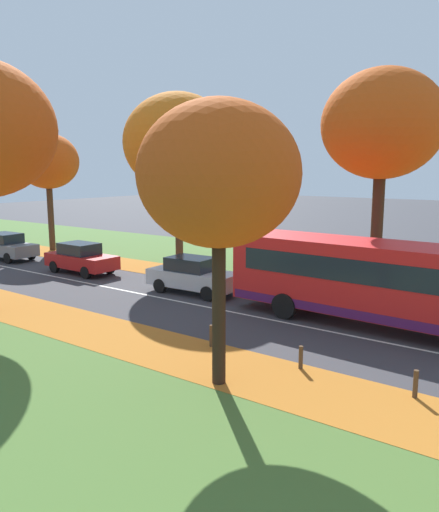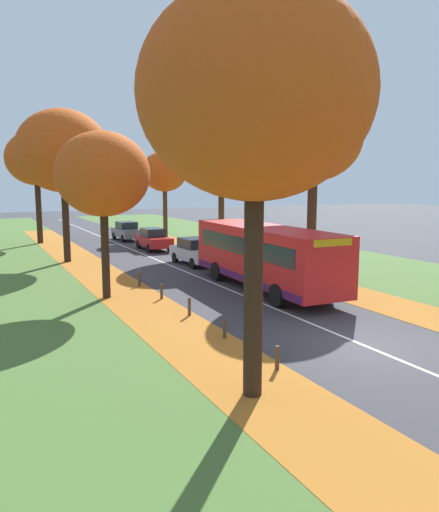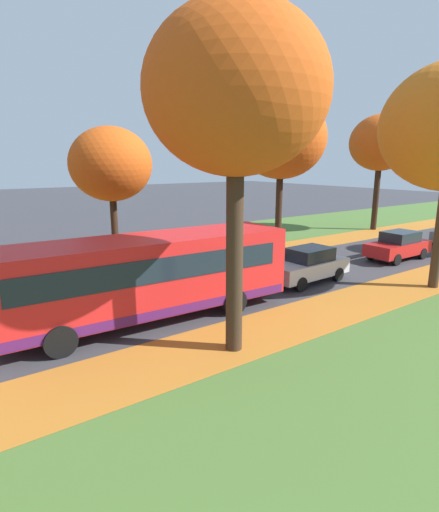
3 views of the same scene
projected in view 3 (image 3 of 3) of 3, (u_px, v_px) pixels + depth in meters
The scene contains 14 objects.
grass_verge_left at pixel (228, 239), 29.12m from camera, with size 12.00×90.00×0.01m, color #476B2D.
leaf_litter_left at pixel (190, 263), 22.10m from camera, with size 2.80×60.00×0.00m, color #B26B23.
leaf_litter_right at pixel (318, 314), 14.77m from camera, with size 2.80×60.00×0.00m, color #B26B23.
road_centre_line at pixel (328, 265), 21.79m from camera, with size 0.12×80.00×0.01m, color silver.
tree_left_near at pixel (111, 165), 19.54m from camera, with size 4.02×4.02×7.19m.
tree_left_mid at pixel (281, 138), 25.23m from camera, with size 5.70×5.70×9.53m.
tree_left_far at pixel (381, 143), 31.70m from camera, with size 4.88×4.88×9.18m.
tree_right_near at pixel (236, 93), 10.38m from camera, with size 4.90×4.90×9.49m.
bollard_third at pixel (34, 289), 16.58m from camera, with size 0.12×0.12×0.71m, color #4C3823.
bollard_fourth at pixel (106, 277), 18.30m from camera, with size 0.12×0.12×0.66m, color #4C3823.
bollard_fifth at pixel (165, 267), 20.05m from camera, with size 0.12×0.12×0.71m, color #4C3823.
bus at pixel (147, 274), 13.82m from camera, with size 2.95×10.49×2.98m.
car_silver_lead at pixel (308, 265), 18.58m from camera, with size 1.91×4.27×1.62m.
car_red_following at pixel (398, 246), 22.89m from camera, with size 1.82×4.22×1.62m.
Camera 3 is at (13.87, 3.04, 5.48)m, focal length 28.00 mm.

